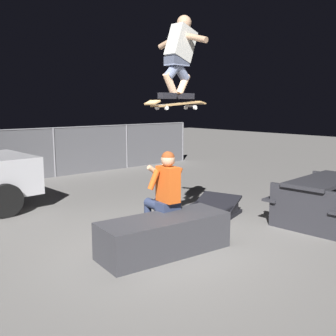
{
  "coord_description": "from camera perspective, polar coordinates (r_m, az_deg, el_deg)",
  "views": [
    {
      "loc": [
        -3.41,
        -3.95,
        1.97
      ],
      "look_at": [
        0.12,
        0.09,
        1.09
      ],
      "focal_mm": 41.8,
      "sensor_mm": 36.0,
      "label": 1
    }
  ],
  "objects": [
    {
      "name": "skateboard",
      "position": [
        5.46,
        1.26,
        9.28
      ],
      "size": [
        1.03,
        0.25,
        0.13
      ],
      "color": "#AD8451"
    },
    {
      "name": "fence_back",
      "position": [
        10.61,
        -22.12,
        1.84
      ],
      "size": [
        12.05,
        0.05,
        1.35
      ],
      "color": "slate",
      "rests_on": "ground"
    },
    {
      "name": "picnic_table_back",
      "position": [
        7.04,
        21.79,
        -3.45
      ],
      "size": [
        1.79,
        1.46,
        0.75
      ],
      "color": "#28282D",
      "rests_on": "ground"
    },
    {
      "name": "ledge_box_main",
      "position": [
        5.28,
        -0.56,
        -9.76
      ],
      "size": [
        1.84,
        0.85,
        0.49
      ],
      "primitive_type": "cube",
      "rotation": [
        0.0,
        0.0,
        -0.11
      ],
      "color": "#38383D",
      "rests_on": "ground"
    },
    {
      "name": "ground_plane",
      "position": [
        5.58,
        -0.31,
        -11.39
      ],
      "size": [
        40.0,
        40.0,
        0.0
      ],
      "primitive_type": "plane",
      "color": "slate"
    },
    {
      "name": "skater_airborne",
      "position": [
        5.54,
        1.72,
        16.4
      ],
      "size": [
        0.62,
        0.89,
        1.12
      ],
      "color": "black"
    },
    {
      "name": "kicker_ramp",
      "position": [
        6.95,
        6.11,
        -6.63
      ],
      "size": [
        1.38,
        1.08,
        0.43
      ],
      "color": "black",
      "rests_on": "ground"
    },
    {
      "name": "person_sitting_on_ledge",
      "position": [
        5.59,
        -0.63,
        -3.43
      ],
      "size": [
        0.6,
        0.77,
        1.33
      ],
      "color": "#2D3856",
      "rests_on": "ground"
    }
  ]
}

